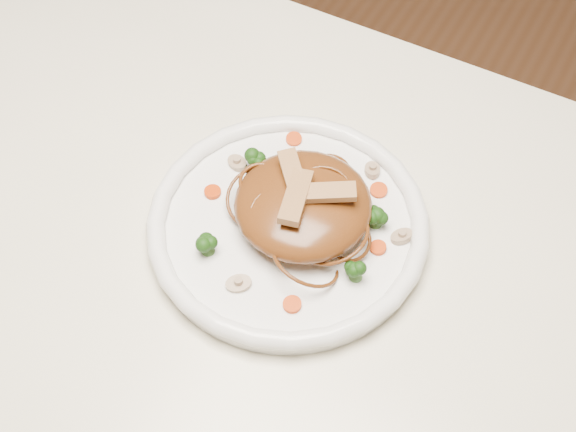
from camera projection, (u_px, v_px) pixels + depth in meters
The scene contains 19 objects.
table at pixel (242, 311), 0.89m from camera, with size 1.20×0.80×0.75m.
plate at pixel (288, 228), 0.82m from camera, with size 0.30×0.30×0.02m, color white.
noodle_mound at pixel (303, 205), 0.80m from camera, with size 0.14×0.14×0.05m, color #5D2F11.
chicken_a at pixel (326, 192), 0.77m from camera, with size 0.06×0.02×0.01m, color tan.
chicken_b at pixel (293, 174), 0.78m from camera, with size 0.06×0.02×0.01m, color tan.
chicken_c at pixel (296, 197), 0.77m from camera, with size 0.07×0.02×0.01m, color tan.
broccoli_0 at pixel (376, 216), 0.80m from camera, with size 0.03×0.03×0.03m, color #1E450E, non-canonical shape.
broccoli_1 at pixel (254, 162), 0.85m from camera, with size 0.03×0.03×0.03m, color #1E450E, non-canonical shape.
broccoli_2 at pixel (207, 244), 0.79m from camera, with size 0.02×0.02×0.03m, color #1E450E, non-canonical shape.
broccoli_3 at pixel (357, 268), 0.76m from camera, with size 0.03×0.03×0.03m, color #1E450E, non-canonical shape.
carrot_0 at pixel (379, 190), 0.84m from camera, with size 0.02×0.02×0.01m, color #B63106.
carrot_1 at pixel (213, 192), 0.84m from camera, with size 0.02×0.02×0.01m, color #B63106.
carrot_2 at pixel (378, 248), 0.80m from camera, with size 0.02×0.02×0.01m, color #B63106.
carrot_3 at pixel (294, 139), 0.88m from camera, with size 0.02×0.02×0.01m, color #B63106.
carrot_4 at pixel (292, 304), 0.76m from camera, with size 0.02×0.02×0.01m, color #B63106.
mushroom_0 at pixel (239, 284), 0.77m from camera, with size 0.03×0.03×0.01m, color tan.
mushroom_1 at pixel (402, 236), 0.80m from camera, with size 0.02×0.02×0.01m, color tan.
mushroom_2 at pixel (237, 163), 0.86m from camera, with size 0.03×0.03×0.01m, color tan.
mushroom_3 at pixel (372, 170), 0.85m from camera, with size 0.02×0.02×0.01m, color tan.
Camera 1 is at (0.25, -0.35, 1.43)m, focal length 48.17 mm.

